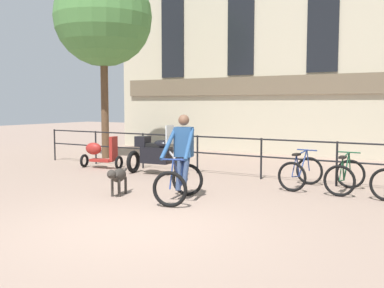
{
  "coord_description": "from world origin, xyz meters",
  "views": [
    {
      "loc": [
        4.33,
        -5.37,
        1.92
      ],
      "look_at": [
        -0.64,
        2.86,
        1.05
      ],
      "focal_mm": 42.0,
      "sensor_mm": 36.0,
      "label": 1
    }
  ],
  "objects": [
    {
      "name": "ground_plane",
      "position": [
        0.0,
        0.0,
        0.0
      ],
      "size": [
        60.0,
        60.0,
        0.0
      ],
      "primitive_type": "plane",
      "color": "gray"
    },
    {
      "name": "canal_railing",
      "position": [
        -0.0,
        5.2,
        0.71
      ],
      "size": [
        15.05,
        0.05,
        1.05
      ],
      "color": "black",
      "rests_on": "ground_plane"
    },
    {
      "name": "building_facade",
      "position": [
        -0.0,
        10.99,
        5.57
      ],
      "size": [
        18.0,
        0.72,
        11.18
      ],
      "color": "#BCB299",
      "rests_on": "ground_plane"
    },
    {
      "name": "cyclist_with_bike",
      "position": [
        -0.42,
        2.08,
        0.76
      ],
      "size": [
        0.95,
        1.3,
        1.7
      ],
      "rotation": [
        0.0,
        0.0,
        0.25
      ],
      "color": "black",
      "rests_on": "ground_plane"
    },
    {
      "name": "dog",
      "position": [
        -1.78,
        1.75,
        0.41
      ],
      "size": [
        0.39,
        0.9,
        0.59
      ],
      "rotation": [
        0.0,
        0.0,
        0.3
      ],
      "color": "#332D28",
      "rests_on": "ground_plane"
    },
    {
      "name": "parked_motorcycle",
      "position": [
        -2.73,
        4.43,
        0.56
      ],
      "size": [
        1.63,
        0.79,
        1.35
      ],
      "rotation": [
        0.0,
        0.0,
        1.68
      ],
      "color": "black",
      "rests_on": "ground_plane"
    },
    {
      "name": "parked_bicycle_near_lamp",
      "position": [
        1.24,
        4.54,
        0.36
      ],
      "size": [
        0.74,
        1.15,
        0.86
      ],
      "rotation": [
        0.0,
        0.0,
        3.07
      ],
      "color": "black",
      "rests_on": "ground_plane"
    },
    {
      "name": "parked_bicycle_mid_left",
      "position": [
        2.21,
        4.54,
        0.36
      ],
      "size": [
        0.66,
        1.11,
        0.86
      ],
      "rotation": [
        0.0,
        0.0,
        3.14
      ],
      "color": "black",
      "rests_on": "ground_plane"
    },
    {
      "name": "parked_scooter",
      "position": [
        -4.84,
        4.54,
        0.46
      ],
      "size": [
        1.33,
        0.61,
        0.96
      ],
      "rotation": [
        0.0,
        0.0,
        1.74
      ],
      "color": "black",
      "rests_on": "ground_plane"
    },
    {
      "name": "tree_canalside_left",
      "position": [
        -6.43,
        6.54,
        4.86
      ],
      "size": [
        3.37,
        3.37,
        6.57
      ],
      "color": "brown",
      "rests_on": "ground_plane"
    }
  ]
}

